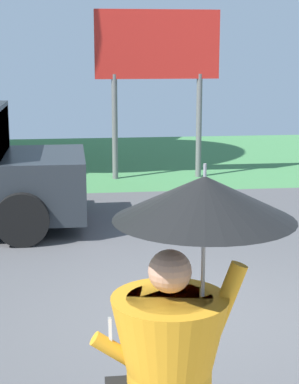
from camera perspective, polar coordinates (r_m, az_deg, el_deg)
ground_plane at (r=9.47m, az=0.95°, el=-4.22°), size 40.00×22.00×0.20m
monk_pedestrian at (r=3.43m, az=2.34°, el=-15.36°), size 1.03×0.91×2.13m
roadside_billboard at (r=13.55m, az=0.70°, el=11.93°), size 2.60×0.12×3.50m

